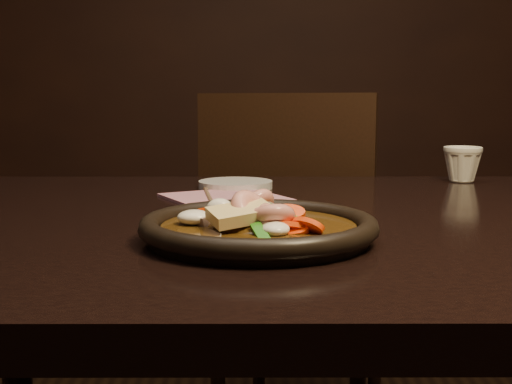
{
  "coord_description": "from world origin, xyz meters",
  "views": [
    {
      "loc": [
        -0.23,
        -0.88,
        0.9
      ],
      "look_at": [
        -0.23,
        -0.14,
        0.8
      ],
      "focal_mm": 45.0,
      "sensor_mm": 36.0,
      "label": 1
    }
  ],
  "objects_px": {
    "table": "(418,267)",
    "tea_cup": "(462,163)",
    "chair": "(296,261)",
    "plate": "(259,228)"
  },
  "relations": [
    {
      "from": "table",
      "to": "tea_cup",
      "type": "xyz_separation_m",
      "value": [
        0.17,
        0.36,
        0.11
      ]
    },
    {
      "from": "table",
      "to": "chair",
      "type": "xyz_separation_m",
      "value": [
        -0.12,
        0.71,
        -0.17
      ]
    },
    {
      "from": "table",
      "to": "tea_cup",
      "type": "relative_size",
      "value": 21.54
    },
    {
      "from": "chair",
      "to": "plate",
      "type": "height_order",
      "value": "chair"
    },
    {
      "from": "table",
      "to": "plate",
      "type": "height_order",
      "value": "plate"
    },
    {
      "from": "chair",
      "to": "table",
      "type": "bearing_deg",
      "value": 117.54
    },
    {
      "from": "plate",
      "to": "tea_cup",
      "type": "bearing_deg",
      "value": 53.08
    },
    {
      "from": "plate",
      "to": "chair",
      "type": "bearing_deg",
      "value": 83.36
    },
    {
      "from": "table",
      "to": "chair",
      "type": "bearing_deg",
      "value": 100.0
    },
    {
      "from": "tea_cup",
      "to": "chair",
      "type": "bearing_deg",
      "value": 130.66
    }
  ]
}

